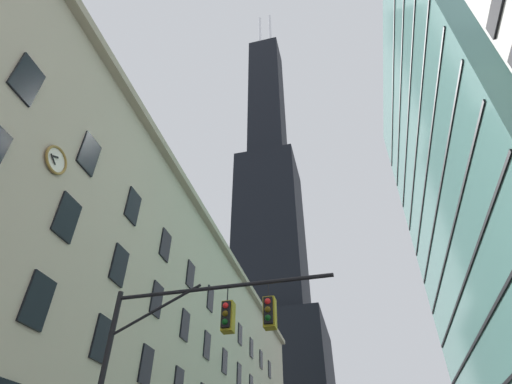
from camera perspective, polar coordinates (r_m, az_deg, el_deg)
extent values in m
cube|color=#B2A88E|center=(43.19, -15.84, -22.45)|extent=(15.27, 64.38, 24.17)
cube|color=#9E937A|center=(44.48, -4.24, -8.20)|extent=(0.70, 64.38, 0.60)
cube|color=black|center=(19.66, -28.44, -13.32)|extent=(0.14, 1.40, 2.20)
cube|color=black|center=(23.34, -20.92, -18.79)|extent=(0.14, 1.40, 2.20)
cube|color=black|center=(27.44, -15.25, -22.52)|extent=(0.14, 1.40, 2.20)
cube|color=black|center=(31.80, -10.91, -25.12)|extent=(0.14, 1.40, 2.20)
cube|color=black|center=(21.48, -25.14, -3.27)|extent=(0.14, 1.40, 2.20)
cube|color=black|center=(24.89, -18.76, -9.75)|extent=(0.14, 1.40, 2.20)
cube|color=black|center=(28.78, -13.85, -14.50)|extent=(0.14, 1.40, 2.20)
cube|color=black|center=(32.96, -10.01, -18.02)|extent=(0.14, 1.40, 2.20)
cube|color=black|center=(37.34, -6.95, -20.67)|extent=(0.14, 1.40, 2.20)
cube|color=black|center=(41.87, -4.46, -22.72)|extent=(0.14, 1.40, 2.20)
cube|color=black|center=(46.49, -2.41, -24.34)|extent=(0.14, 1.40, 2.20)
cube|color=black|center=(21.52, -29.60, 13.63)|extent=(0.14, 1.40, 2.20)
cube|color=black|center=(23.91, -22.50, 5.00)|extent=(0.14, 1.40, 2.20)
cube|color=black|center=(27.02, -16.99, -1.93)|extent=(0.14, 1.40, 2.20)
cube|color=black|center=(30.63, -12.68, -7.31)|extent=(0.14, 1.40, 2.20)
cube|color=black|center=(34.59, -9.25, -11.49)|extent=(0.14, 1.40, 2.20)
cube|color=black|center=(38.79, -6.47, -14.75)|extent=(0.14, 1.40, 2.20)
cube|color=black|center=(43.16, -4.18, -17.34)|extent=(0.14, 1.40, 2.20)
cube|color=black|center=(47.66, -2.27, -19.43)|extent=(0.14, 1.40, 2.20)
cube|color=black|center=(52.24, -0.66, -21.14)|extent=(0.14, 1.40, 2.20)
cube|color=black|center=(56.90, 0.72, -22.57)|extent=(0.14, 1.40, 2.20)
cube|color=black|center=(61.61, 1.91, -23.76)|extent=(0.14, 1.40, 2.20)
torus|color=olive|center=(21.49, -26.33, 4.06)|extent=(0.13, 1.45, 1.45)
cylinder|color=silver|center=(21.51, -26.41, 4.04)|extent=(0.05, 1.25, 1.25)
cube|color=black|center=(21.44, -26.43, 4.48)|extent=(0.03, 0.36, 0.25)
cube|color=black|center=(21.27, -26.70, 4.16)|extent=(0.03, 0.50, 0.35)
cube|color=black|center=(121.30, 2.02, -6.29)|extent=(18.91, 18.91, 54.93)
cube|color=black|center=(162.55, 1.54, 12.56)|extent=(12.16, 12.16, 68.66)
cylinder|color=silver|center=(203.34, 0.57, 21.28)|extent=(1.20, 1.20, 29.91)
cylinder|color=silver|center=(202.83, 2.01, 21.56)|extent=(1.20, 1.20, 29.91)
cube|color=black|center=(37.41, 29.03, -17.12)|extent=(0.12, 33.51, 0.24)
cube|color=black|center=(38.73, 27.23, -11.71)|extent=(0.12, 33.51, 0.24)
cube|color=black|center=(40.41, 25.61, -6.69)|extent=(0.12, 33.51, 0.24)
cube|color=black|center=(42.40, 24.17, -2.11)|extent=(0.12, 33.51, 0.24)
cube|color=black|center=(44.66, 22.88, 2.04)|extent=(0.12, 33.51, 0.24)
cube|color=black|center=(47.16, 21.70, 5.76)|extent=(0.12, 33.51, 0.24)
cube|color=black|center=(49.84, 20.64, 9.10)|extent=(0.12, 33.51, 0.24)
cube|color=black|center=(52.70, 19.68, 12.09)|extent=(0.12, 33.51, 0.24)
cube|color=black|center=(55.70, 18.79, 14.75)|extent=(0.12, 33.51, 0.24)
cylinder|color=black|center=(14.81, -4.98, -13.24)|extent=(7.98, 0.14, 0.14)
cylinder|color=black|center=(15.47, -13.89, -15.84)|extent=(3.28, 0.10, 1.65)
cylinder|color=black|center=(14.61, -4.03, -14.22)|extent=(0.04, 0.04, 0.60)
cube|color=black|center=(14.32, -4.16, -16.96)|extent=(0.30, 0.30, 0.90)
cube|color=olive|center=(14.47, -3.95, -17.20)|extent=(0.40, 0.40, 1.04)
sphere|color=red|center=(14.28, -4.31, -15.69)|extent=(0.20, 0.20, 0.20)
sphere|color=#4B3A08|center=(14.18, -4.36, -16.73)|extent=(0.20, 0.20, 0.20)
sphere|color=#083D10|center=(14.08, -4.42, -17.79)|extent=(0.20, 0.20, 0.20)
cylinder|color=black|center=(14.25, 1.75, -13.67)|extent=(0.04, 0.04, 0.60)
cube|color=black|center=(13.96, 1.81, -16.47)|extent=(0.30, 0.30, 0.90)
cube|color=olive|center=(14.11, 1.97, -16.71)|extent=(0.40, 0.40, 1.04)
sphere|color=red|center=(13.92, 1.64, -15.16)|extent=(0.20, 0.20, 0.20)
sphere|color=#4B3A08|center=(13.81, 1.66, -16.23)|extent=(0.20, 0.20, 0.20)
sphere|color=#083D10|center=(13.71, 1.68, -17.32)|extent=(0.20, 0.20, 0.20)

